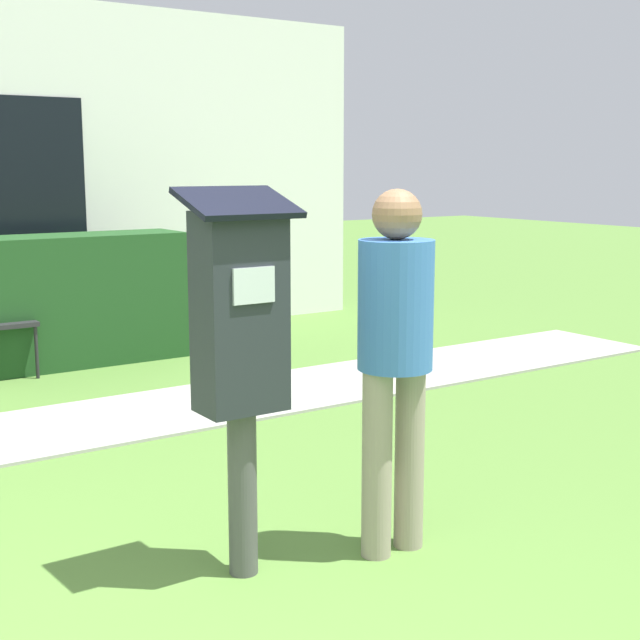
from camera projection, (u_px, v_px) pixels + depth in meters
parking_meter at (240, 333)px, 3.54m from camera, size 0.44×0.31×1.59m
person_standing at (395, 344)px, 3.77m from camera, size 0.32×0.32×1.58m
outdoor_chair_middle at (0, 310)px, 7.13m from camera, size 0.44×0.44×0.90m
hedge_row at (77, 299)px, 7.57m from camera, size 1.83×0.60×1.10m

